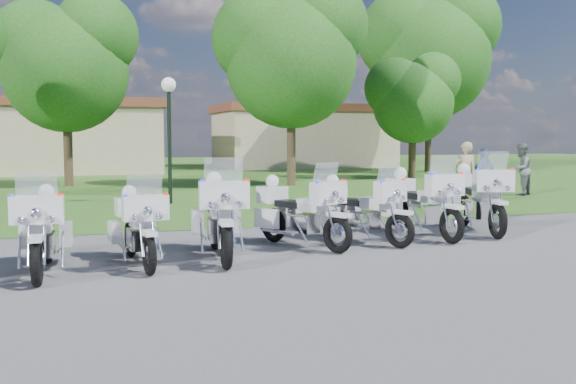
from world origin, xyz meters
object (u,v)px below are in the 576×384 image
object	(u,v)px
motorcycle_3	(219,215)
lamp_post	(169,108)
motorcycle_2	(137,226)
bystander_c	(484,177)
motorcycle_5	(360,208)
bystander_a	(465,174)
motorcycle_7	(477,197)
bystander_b	(521,169)
motorcycle_6	(421,202)
motorcycle_4	(299,211)
motorcycle_1	(43,229)

from	to	relation	value
motorcycle_3	lamp_post	size ratio (longest dim) A/B	0.67
motorcycle_2	motorcycle_3	bearing A→B (deg)	-177.49
motorcycle_3	bystander_c	size ratio (longest dim) A/B	1.52
motorcycle_5	motorcycle_2	bearing A→B (deg)	-12.88
motorcycle_5	bystander_a	bearing A→B (deg)	-163.51
motorcycle_7	bystander_b	bearing A→B (deg)	-120.76
bystander_b	motorcycle_5	bearing A→B (deg)	8.27
motorcycle_6	motorcycle_7	bearing A→B (deg)	-176.17
motorcycle_7	bystander_b	size ratio (longest dim) A/B	1.42
motorcycle_2	lamp_post	distance (m)	9.59
motorcycle_3	bystander_c	distance (m)	10.94
motorcycle_3	motorcycle_7	size ratio (longest dim) A/B	1.00
motorcycle_4	bystander_c	distance (m)	9.24
motorcycle_1	motorcycle_2	distance (m)	1.42
lamp_post	motorcycle_6	bearing A→B (deg)	-63.04
motorcycle_2	bystander_a	distance (m)	11.47
motorcycle_3	bystander_c	world-z (taller)	motorcycle_3
motorcycle_1	bystander_c	world-z (taller)	bystander_c
motorcycle_3	bystander_c	bearing A→B (deg)	-142.31
motorcycle_4	motorcycle_6	world-z (taller)	motorcycle_6
motorcycle_7	motorcycle_2	bearing A→B (deg)	23.48
motorcycle_1	motorcycle_3	distance (m)	2.81
motorcycle_1	lamp_post	world-z (taller)	lamp_post
motorcycle_1	motorcycle_3	bearing A→B (deg)	-169.80
motorcycle_7	bystander_a	size ratio (longest dim) A/B	1.37
motorcycle_2	bystander_b	distance (m)	16.00
motorcycle_4	bystander_b	distance (m)	13.03
motorcycle_7	bystander_b	world-z (taller)	bystander_b
motorcycle_7	bystander_c	xyz separation A→B (m)	(3.37, 4.54, 0.11)
motorcycle_2	motorcycle_7	world-z (taller)	motorcycle_7
bystander_a	bystander_b	distance (m)	4.54
bystander_c	motorcycle_1	bearing A→B (deg)	16.24
motorcycle_6	motorcycle_3	bearing A→B (deg)	8.18
motorcycle_4	bystander_a	xyz separation A→B (m)	(6.89, 4.98, 0.27)
motorcycle_1	bystander_a	xyz separation A→B (m)	(11.32, 5.95, 0.28)
motorcycle_3	bystander_a	xyz separation A→B (m)	(8.53, 5.57, 0.22)
motorcycle_3	motorcycle_4	size ratio (longest dim) A/B	1.16
motorcycle_4	lamp_post	xyz separation A→B (m)	(-1.25, 8.36, 2.24)
motorcycle_2	motorcycle_6	distance (m)	5.94
motorcycle_5	motorcycle_7	bearing A→B (deg)	164.88
motorcycle_2	lamp_post	size ratio (longest dim) A/B	0.58
motorcycle_6	motorcycle_7	distance (m)	1.52
motorcycle_4	motorcycle_5	distance (m)	1.30
bystander_a	motorcycle_7	bearing A→B (deg)	66.53
motorcycle_1	motorcycle_6	world-z (taller)	motorcycle_6
motorcycle_5	bystander_b	xyz separation A→B (m)	(9.44, 7.28, 0.25)
motorcycle_1	motorcycle_2	xyz separation A→B (m)	(1.41, 0.19, -0.03)
motorcycle_2	motorcycle_4	distance (m)	3.12
motorcycle_1	bystander_a	distance (m)	12.79
motorcycle_3	bystander_b	xyz separation A→B (m)	(12.38, 7.98, 0.18)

